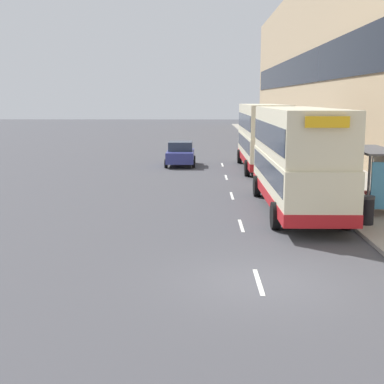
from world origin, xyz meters
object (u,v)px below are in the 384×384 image
double_decker_bus_ahead (263,135)px  litter_bin (367,210)px  bus_shelter (378,168)px  double_decker_bus_near (297,157)px  car_0 (180,154)px

double_decker_bus_ahead → litter_bin: 16.64m
bus_shelter → double_decker_bus_ahead: (-3.20, 13.73, 0.41)m
bus_shelter → double_decker_bus_near: size_ratio=0.41×
double_decker_bus_ahead → litter_bin: (1.98, -16.45, -1.61)m
car_0 → double_decker_bus_near: bearing=109.5°
car_0 → litter_bin: (7.53, -18.34, -0.17)m
double_decker_bus_near → car_0: size_ratio=2.69×
bus_shelter → litter_bin: bus_shelter is taller
bus_shelter → litter_bin: size_ratio=4.00×
double_decker_bus_near → litter_bin: size_ratio=9.82×
double_decker_bus_near → car_0: 16.39m
car_0 → litter_bin: 19.83m
bus_shelter → double_decker_bus_near: double_decker_bus_near is taller
double_decker_bus_ahead → car_0: (-5.55, 1.89, -1.44)m
double_decker_bus_ahead → bus_shelter: bearing=-76.9°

